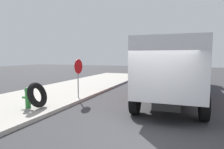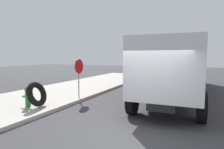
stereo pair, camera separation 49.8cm
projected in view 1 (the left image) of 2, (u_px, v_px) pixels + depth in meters
ground_plane at (149, 140)px, 5.24m from camera, size 80.00×80.00×0.00m
fire_hydrant at (28, 97)px, 7.95m from camera, size 0.25×0.57×0.87m
loose_tire at (37, 95)px, 7.93m from camera, size 1.17×0.75×1.11m
stop_sign at (78, 71)px, 9.89m from camera, size 0.76×0.08×2.02m
dump_truck_red at (171, 71)px, 9.06m from camera, size 7.09×3.01×3.00m
dump_truck_blue at (177, 65)px, 14.92m from camera, size 7.03×2.86×3.00m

